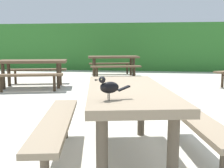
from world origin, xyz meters
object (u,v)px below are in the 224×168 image
object	(u,v)px
picnic_table_foreground	(127,106)
bird_grackle	(108,87)
picnic_table_mid_left	(113,61)
picnic_table_mid_right	(33,67)

from	to	relation	value
picnic_table_foreground	bird_grackle	bearing A→B (deg)	-99.86
picnic_table_foreground	picnic_table_mid_left	bearing A→B (deg)	97.98
picnic_table_mid_right	picnic_table_mid_left	bearing A→B (deg)	55.58
picnic_table_mid_left	picnic_table_mid_right	xyz separation A→B (m)	(-1.87, -2.73, 0.00)
picnic_table_foreground	bird_grackle	size ratio (longest dim) A/B	7.59
picnic_table_foreground	picnic_table_mid_left	world-z (taller)	same
picnic_table_mid_left	bird_grackle	bearing A→B (deg)	-83.43
bird_grackle	picnic_table_mid_right	size ratio (longest dim) A/B	0.13
picnic_table_foreground	picnic_table_mid_right	distance (m)	5.08
picnic_table_foreground	bird_grackle	world-z (taller)	bird_grackle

